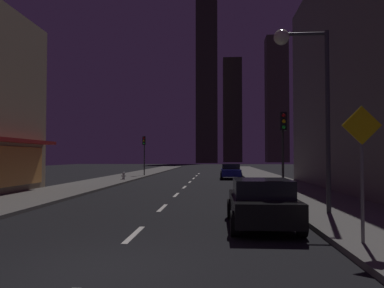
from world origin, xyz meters
TOP-DOWN VIEW (x-y plane):
  - ground_plane at (0.00, 32.00)m, footprint 78.00×136.00m
  - sidewalk_right at (7.00, 32.00)m, footprint 4.00×76.00m
  - sidewalk_left at (-7.00, 32.00)m, footprint 4.00×76.00m
  - lane_marking_center at (0.00, 18.80)m, footprint 0.16×43.80m
  - skyscraper_distant_tall at (-1.12, 121.58)m, footprint 7.42×8.71m
  - skyscraper_distant_mid at (8.49, 138.95)m, footprint 7.27×8.05m
  - skyscraper_distant_short at (25.64, 137.37)m, footprint 8.34×7.13m
  - car_parked_near at (3.60, 4.53)m, footprint 1.98×4.24m
  - car_parked_far at (3.60, 28.84)m, footprint 1.98×4.24m
  - fire_hydrant_far_left at (-5.90, 25.02)m, footprint 0.42×0.30m
  - traffic_light_near_right at (5.50, 11.43)m, footprint 0.32×0.48m
  - traffic_light_far_left at (-5.50, 32.09)m, footprint 0.32×0.48m
  - street_lamp_right at (5.38, 6.57)m, footprint 1.96×0.56m
  - pedestrian_crossing_sign at (5.60, 1.98)m, footprint 0.91×0.08m

SIDE VIEW (x-z plane):
  - ground_plane at x=0.00m, z-range -0.10..0.00m
  - lane_marking_center at x=0.00m, z-range 0.00..0.01m
  - sidewalk_right at x=7.00m, z-range 0.00..0.15m
  - sidewalk_left at x=-7.00m, z-range 0.00..0.15m
  - fire_hydrant_far_left at x=-5.90m, z-range 0.13..0.78m
  - car_parked_near at x=3.60m, z-range 0.02..1.47m
  - car_parked_far at x=3.60m, z-range 0.02..1.47m
  - pedestrian_crossing_sign at x=5.60m, z-range 0.44..3.59m
  - traffic_light_near_right at x=5.50m, z-range 1.09..5.29m
  - traffic_light_far_left at x=-5.50m, z-range 1.09..5.29m
  - street_lamp_right at x=5.38m, z-range 1.78..8.36m
  - skyscraper_distant_mid at x=8.49m, z-range 0.00..40.84m
  - skyscraper_distant_short at x=25.64m, z-range 0.00..48.93m
  - skyscraper_distant_tall at x=-1.12m, z-range 0.00..64.06m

